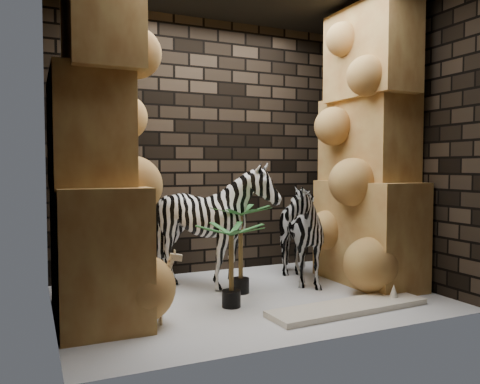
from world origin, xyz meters
name	(u,v)px	position (x,y,z in m)	size (l,w,h in m)	color
floor	(249,297)	(0.00, 0.00, 0.00)	(3.50, 3.50, 0.00)	silver
wall_back	(204,146)	(0.00, 1.25, 1.50)	(3.50, 3.50, 0.00)	black
wall_front	(324,132)	(0.00, -1.25, 1.50)	(3.50, 3.50, 0.00)	black
wall_left	(50,136)	(-1.75, 0.00, 1.50)	(3.00, 3.00, 0.00)	black
wall_right	(393,145)	(1.75, 0.00, 1.50)	(3.00, 3.00, 0.00)	black
rock_pillar_left	(96,137)	(-1.40, 0.00, 1.50)	(0.68, 1.30, 3.00)	tan
rock_pillar_right	(369,144)	(1.42, 0.00, 1.50)	(0.58, 1.25, 3.00)	tan
zebra_right	(292,224)	(0.69, 0.37, 0.63)	(0.58, 1.07, 1.27)	white
zebra_left	(214,232)	(-0.18, 0.46, 0.59)	(1.05, 1.30, 1.18)	white
giraffe_toy	(150,287)	(-1.05, -0.41, 0.30)	(0.31, 0.10, 0.61)	beige
palm_front	(241,249)	(-0.01, 0.17, 0.45)	(0.36, 0.36, 0.89)	#266639
palm_back	(231,265)	(-0.28, -0.22, 0.38)	(0.36, 0.36, 0.76)	#266639
surfboard	(349,307)	(0.63, -0.73, 0.03)	(1.52, 0.37, 0.05)	white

